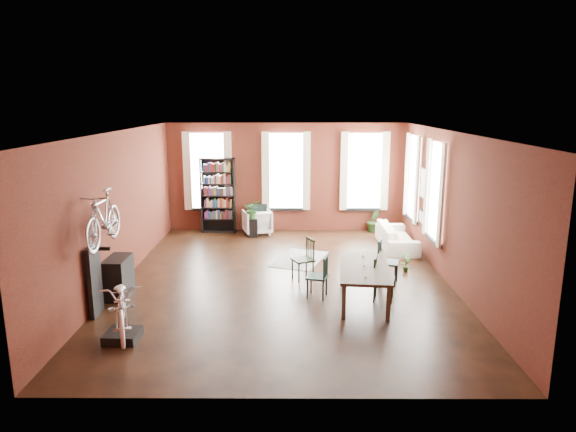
{
  "coord_description": "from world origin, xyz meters",
  "views": [
    {
      "loc": [
        0.12,
        -10.53,
        3.81
      ],
      "look_at": [
        0.07,
        0.6,
        1.31
      ],
      "focal_mm": 32.0,
      "sensor_mm": 36.0,
      "label": 1
    }
  ],
  "objects_px": {
    "dining_chair_a": "(317,277)",
    "console_table": "(119,277)",
    "dining_chair_d": "(388,262)",
    "dining_table": "(364,283)",
    "dining_chair_b": "(303,260)",
    "bicycle_floor": "(120,280)",
    "white_armchair": "(257,221)",
    "bike_trainer": "(123,336)",
    "bookshelf": "(218,195)",
    "dining_chair_c": "(384,279)",
    "plant_stand": "(253,228)",
    "cream_sofa": "(397,233)"
  },
  "relations": [
    {
      "from": "dining_chair_b",
      "to": "bookshelf",
      "type": "bearing_deg",
      "value": -174.23
    },
    {
      "from": "dining_table",
      "to": "bike_trainer",
      "type": "xyz_separation_m",
      "value": [
        -4.16,
        -1.74,
        -0.27
      ]
    },
    {
      "from": "bookshelf",
      "to": "console_table",
      "type": "distance_m",
      "value": 5.4
    },
    {
      "from": "dining_table",
      "to": "dining_chair_b",
      "type": "xyz_separation_m",
      "value": [
        -1.16,
        1.19,
        0.11
      ]
    },
    {
      "from": "dining_chair_c",
      "to": "bicycle_floor",
      "type": "bearing_deg",
      "value": 125.99
    },
    {
      "from": "white_armchair",
      "to": "bookshelf",
      "type": "bearing_deg",
      "value": -28.83
    },
    {
      "from": "dining_chair_c",
      "to": "bookshelf",
      "type": "bearing_deg",
      "value": 51.14
    },
    {
      "from": "dining_chair_b",
      "to": "dining_chair_d",
      "type": "bearing_deg",
      "value": 58.57
    },
    {
      "from": "white_armchair",
      "to": "bike_trainer",
      "type": "xyz_separation_m",
      "value": [
        -1.76,
        -6.89,
        -0.31
      ]
    },
    {
      "from": "bike_trainer",
      "to": "white_armchair",
      "type": "bearing_deg",
      "value": 75.66
    },
    {
      "from": "dining_table",
      "to": "white_armchair",
      "type": "height_order",
      "value": "white_armchair"
    },
    {
      "from": "dining_chair_d",
      "to": "plant_stand",
      "type": "xyz_separation_m",
      "value": [
        -3.14,
        3.85,
        -0.21
      ]
    },
    {
      "from": "dining_chair_a",
      "to": "dining_chair_d",
      "type": "distance_m",
      "value": 1.73
    },
    {
      "from": "dining_chair_b",
      "to": "plant_stand",
      "type": "xyz_separation_m",
      "value": [
        -1.34,
        3.62,
        -0.19
      ]
    },
    {
      "from": "plant_stand",
      "to": "dining_table",
      "type": "bearing_deg",
      "value": -62.51
    },
    {
      "from": "dining_chair_a",
      "to": "dining_chair_b",
      "type": "bearing_deg",
      "value": -149.98
    },
    {
      "from": "dining_chair_b",
      "to": "bike_trainer",
      "type": "xyz_separation_m",
      "value": [
        -3.0,
        -2.93,
        -0.38
      ]
    },
    {
      "from": "bicycle_floor",
      "to": "cream_sofa",
      "type": "bearing_deg",
      "value": 26.24
    },
    {
      "from": "dining_chair_d",
      "to": "cream_sofa",
      "type": "xyz_separation_m",
      "value": [
        0.75,
        2.74,
        -0.07
      ]
    },
    {
      "from": "dining_table",
      "to": "bicycle_floor",
      "type": "distance_m",
      "value": 4.54
    },
    {
      "from": "white_armchair",
      "to": "plant_stand",
      "type": "distance_m",
      "value": 0.37
    },
    {
      "from": "dining_chair_c",
      "to": "bike_trainer",
      "type": "relative_size",
      "value": 1.66
    },
    {
      "from": "dining_chair_b",
      "to": "bicycle_floor",
      "type": "relative_size",
      "value": 0.52
    },
    {
      "from": "white_armchair",
      "to": "bike_trainer",
      "type": "relative_size",
      "value": 1.49
    },
    {
      "from": "dining_chair_a",
      "to": "dining_chair_d",
      "type": "xyz_separation_m",
      "value": [
        1.54,
        0.78,
        0.05
      ]
    },
    {
      "from": "dining_chair_a",
      "to": "console_table",
      "type": "relative_size",
      "value": 1.05
    },
    {
      "from": "dining_chair_d",
      "to": "dining_table",
      "type": "bearing_deg",
      "value": 163.64
    },
    {
      "from": "dining_table",
      "to": "bicycle_floor",
      "type": "xyz_separation_m",
      "value": [
        -4.13,
        -1.74,
        0.68
      ]
    },
    {
      "from": "dining_chair_a",
      "to": "dining_chair_b",
      "type": "height_order",
      "value": "dining_chair_b"
    },
    {
      "from": "dining_chair_a",
      "to": "plant_stand",
      "type": "height_order",
      "value": "dining_chair_a"
    },
    {
      "from": "bike_trainer",
      "to": "bookshelf",
      "type": "bearing_deg",
      "value": 85.14
    },
    {
      "from": "bookshelf",
      "to": "white_armchair",
      "type": "relative_size",
      "value": 2.81
    },
    {
      "from": "console_table",
      "to": "plant_stand",
      "type": "relative_size",
      "value": 1.51
    },
    {
      "from": "bookshelf",
      "to": "bike_trainer",
      "type": "bearing_deg",
      "value": -94.86
    },
    {
      "from": "dining_table",
      "to": "dining_chair_c",
      "type": "bearing_deg",
      "value": 4.61
    },
    {
      "from": "bike_trainer",
      "to": "plant_stand",
      "type": "relative_size",
      "value": 0.99
    },
    {
      "from": "bookshelf",
      "to": "white_armchair",
      "type": "height_order",
      "value": "bookshelf"
    },
    {
      "from": "plant_stand",
      "to": "dining_chair_c",
      "type": "bearing_deg",
      "value": -59.07
    },
    {
      "from": "bicycle_floor",
      "to": "dining_chair_b",
      "type": "bearing_deg",
      "value": 26.35
    },
    {
      "from": "dining_chair_c",
      "to": "dining_chair_d",
      "type": "xyz_separation_m",
      "value": [
        0.26,
        0.96,
        0.04
      ]
    },
    {
      "from": "dining_table",
      "to": "bike_trainer",
      "type": "height_order",
      "value": "dining_table"
    },
    {
      "from": "dining_chair_a",
      "to": "bookshelf",
      "type": "relative_size",
      "value": 0.38
    },
    {
      "from": "cream_sofa",
      "to": "console_table",
      "type": "relative_size",
      "value": 2.6
    },
    {
      "from": "bicycle_floor",
      "to": "dining_table",
      "type": "bearing_deg",
      "value": 4.62
    },
    {
      "from": "plant_stand",
      "to": "dining_chair_d",
      "type": "bearing_deg",
      "value": -50.84
    },
    {
      "from": "white_armchair",
      "to": "bicycle_floor",
      "type": "relative_size",
      "value": 0.45
    },
    {
      "from": "console_table",
      "to": "dining_chair_b",
      "type": "bearing_deg",
      "value": 15.24
    },
    {
      "from": "dining_chair_b",
      "to": "dining_chair_c",
      "type": "bearing_deg",
      "value": 28.4
    },
    {
      "from": "dining_chair_c",
      "to": "bookshelf",
      "type": "distance_m",
      "value": 6.71
    },
    {
      "from": "dining_chair_b",
      "to": "bike_trainer",
      "type": "height_order",
      "value": "dining_chair_b"
    }
  ]
}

